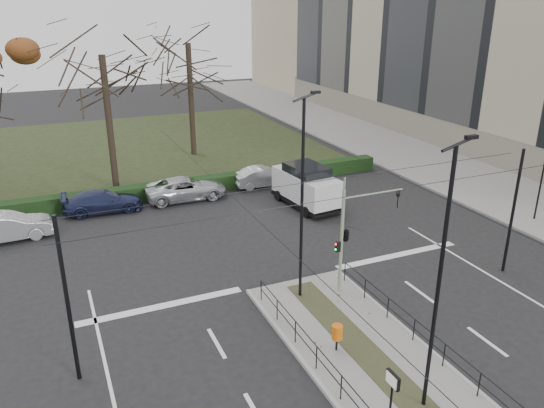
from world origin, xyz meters
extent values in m
plane|color=black|center=(0.00, 0.00, 0.00)|extent=(140.00, 140.00, 0.00)
cube|color=slate|center=(0.00, -2.50, 0.07)|extent=(4.40, 15.00, 0.14)
cube|color=slate|center=(18.00, 22.00, 0.07)|extent=(8.00, 90.00, 0.14)
cube|color=black|center=(-6.00, 32.00, 0.05)|extent=(38.00, 26.00, 0.10)
cube|color=black|center=(-6.00, 18.60, 0.50)|extent=(38.00, 1.00, 1.00)
cube|color=tan|center=(28.00, 24.00, 9.00)|extent=(12.00, 52.00, 18.00)
cube|color=#212429|center=(21.95, 24.00, 9.90)|extent=(0.10, 50.96, 14.76)
cylinder|color=black|center=(-2.05, 4.00, 0.59)|extent=(0.04, 0.04, 0.90)
cylinder|color=black|center=(2.05, 4.00, 0.59)|extent=(0.04, 0.04, 0.90)
cylinder|color=black|center=(-2.05, -2.60, 1.04)|extent=(0.04, 13.20, 0.04)
cylinder|color=black|center=(2.05, -2.60, 1.04)|extent=(0.04, 13.20, 0.04)
cylinder|color=black|center=(-9.60, 2.00, 3.00)|extent=(0.14, 0.14, 6.00)
cylinder|color=black|center=(9.60, 2.00, 3.00)|extent=(0.14, 0.14, 6.00)
cylinder|color=black|center=(0.00, 1.00, 5.50)|extent=(20.00, 0.02, 0.02)
cylinder|color=black|center=(0.00, 3.00, 5.50)|extent=(20.00, 0.02, 0.02)
cylinder|color=black|center=(-3.50, -2.00, 5.30)|extent=(0.02, 34.00, 0.02)
cylinder|color=black|center=(3.50, -2.00, 5.30)|extent=(0.02, 34.00, 0.02)
cylinder|color=gray|center=(1.36, 3.31, 2.49)|extent=(0.14, 0.14, 4.70)
cylinder|color=gray|center=(2.80, 3.31, 4.48)|extent=(2.89, 0.09, 0.09)
imported|color=black|center=(4.07, 3.31, 4.02)|extent=(0.19, 0.20, 0.81)
imported|color=black|center=(1.56, 3.31, 2.85)|extent=(1.09, 1.79, 0.72)
cube|color=black|center=(1.20, 3.31, 2.31)|extent=(0.20, 0.14, 0.45)
sphere|color=#FF0C0C|center=(1.10, 3.31, 2.44)|extent=(0.10, 0.10, 0.10)
sphere|color=#0CE533|center=(1.10, 3.31, 2.20)|extent=(0.10, 0.10, 0.10)
cylinder|color=black|center=(-0.88, -0.31, 0.39)|extent=(0.08, 0.08, 0.50)
cylinder|color=#D15A0C|center=(-0.88, -0.31, 0.89)|extent=(0.40, 0.40, 0.55)
cylinder|color=black|center=(-1.50, -4.39, 1.15)|extent=(0.07, 0.07, 2.02)
cube|color=black|center=(-1.50, -4.39, 2.06)|extent=(0.10, 0.55, 0.42)
cube|color=silver|center=(-1.56, -4.39, 2.06)|extent=(0.02, 0.48, 0.35)
cylinder|color=black|center=(0.23, -3.85, 4.34)|extent=(0.13, 0.13, 8.40)
cube|color=black|center=(0.70, -3.85, 8.70)|extent=(0.37, 0.15, 0.11)
cylinder|color=black|center=(-0.38, 3.65, 4.40)|extent=(0.13, 0.13, 8.51)
cube|color=black|center=(0.09, 3.65, 8.81)|extent=(0.37, 0.15, 0.11)
imported|color=#B5B7BD|center=(-12.04, 15.30, 0.75)|extent=(4.65, 1.85, 1.51)
imported|color=#1E2446|center=(-6.86, 17.49, 0.67)|extent=(4.75, 2.16, 1.35)
imported|color=#B5B7BD|center=(-1.64, 17.69, 0.72)|extent=(5.24, 2.52, 1.44)
cube|color=silver|center=(4.93, 13.49, 1.30)|extent=(2.60, 5.16, 1.61)
cube|color=black|center=(4.93, 13.49, 2.27)|extent=(2.20, 2.92, 0.75)
cube|color=black|center=(4.93, 13.49, 0.30)|extent=(2.65, 5.26, 0.18)
cylinder|color=black|center=(6.14, 11.97, 0.33)|extent=(0.29, 0.68, 0.66)
cylinder|color=black|center=(4.06, 11.75, 0.33)|extent=(0.29, 0.68, 0.66)
cylinder|color=black|center=(5.80, 15.23, 0.33)|extent=(0.29, 0.68, 0.66)
cylinder|color=black|center=(3.72, 15.01, 0.33)|extent=(0.29, 0.68, 0.66)
cylinder|color=black|center=(1.72, 27.74, 4.55)|extent=(0.44, 0.44, 8.90)
cylinder|color=black|center=(-5.48, 21.80, 4.49)|extent=(0.44, 0.44, 8.78)
imported|color=#B5B7BD|center=(3.99, 18.00, 0.69)|extent=(4.25, 1.70, 1.38)
camera|label=1|loc=(-9.50, -14.14, 12.00)|focal=35.00mm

